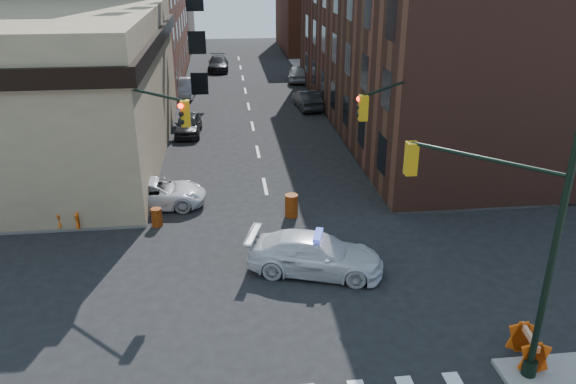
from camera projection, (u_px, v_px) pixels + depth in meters
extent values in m
plane|color=black|center=(285.00, 282.00, 22.25)|extent=(140.00, 140.00, 0.00)
cube|color=gray|center=(482.00, 87.00, 54.60)|extent=(34.00, 54.50, 0.15)
cube|color=#502B20|center=(425.00, 27.00, 41.46)|extent=(14.00, 34.00, 14.00)
cube|color=#5C2C1D|center=(341.00, 3.00, 74.41)|extent=(16.00, 16.00, 12.00)
cylinder|color=black|center=(552.00, 260.00, 15.59)|extent=(0.20, 0.20, 8.00)
cylinder|color=black|center=(529.00, 368.00, 17.06)|extent=(0.44, 0.44, 0.50)
cylinder|color=black|center=(485.00, 158.00, 15.89)|extent=(3.27, 3.27, 0.12)
cube|color=#BF8C0C|center=(411.00, 159.00, 17.38)|extent=(0.35, 0.35, 1.05)
sphere|color=#FF0C05|center=(415.00, 146.00, 17.40)|extent=(0.22, 0.22, 0.22)
sphere|color=black|center=(414.00, 156.00, 17.53)|extent=(0.22, 0.22, 0.22)
sphere|color=black|center=(414.00, 166.00, 17.66)|extent=(0.22, 0.22, 0.22)
cylinder|color=black|center=(122.00, 140.00, 25.66)|extent=(0.20, 0.20, 8.00)
cylinder|color=black|center=(131.00, 214.00, 27.13)|extent=(0.44, 0.44, 0.50)
cylinder|color=black|center=(148.00, 93.00, 23.39)|extent=(3.27, 3.27, 0.12)
cube|color=#BF8C0C|center=(185.00, 113.00, 22.31)|extent=(0.35, 0.35, 1.05)
sphere|color=#FF0C05|center=(181.00, 106.00, 22.01)|extent=(0.22, 0.22, 0.22)
sphere|color=black|center=(181.00, 114.00, 22.14)|extent=(0.22, 0.22, 0.22)
sphere|color=black|center=(182.00, 122.00, 22.27)|extent=(0.22, 0.22, 0.22)
cylinder|color=black|center=(410.00, 130.00, 27.11)|extent=(0.20, 0.20, 8.00)
cylinder|color=black|center=(404.00, 201.00, 28.57)|extent=(0.44, 0.44, 0.50)
cylinder|color=black|center=(391.00, 87.00, 24.50)|extent=(3.27, 3.27, 0.12)
cube|color=#BF8C0C|center=(363.00, 108.00, 23.08)|extent=(0.35, 0.35, 1.05)
sphere|color=#FF0C05|center=(359.00, 99.00, 23.06)|extent=(0.22, 0.22, 0.22)
sphere|color=black|center=(359.00, 107.00, 23.19)|extent=(0.22, 0.22, 0.22)
sphere|color=black|center=(358.00, 114.00, 23.32)|extent=(0.22, 0.22, 0.22)
cylinder|color=black|center=(340.00, 93.00, 46.24)|extent=(0.24, 0.24, 2.60)
sphere|color=#954915|center=(341.00, 68.00, 45.44)|extent=(3.00, 3.00, 3.00)
cylinder|color=black|center=(323.00, 74.00, 53.56)|extent=(0.24, 0.24, 2.60)
sphere|color=#954915|center=(324.00, 52.00, 52.75)|extent=(3.00, 3.00, 3.00)
imported|color=silver|center=(315.00, 254.00, 22.69)|extent=(5.94, 3.76, 1.60)
imported|color=silver|center=(155.00, 193.00, 28.68)|extent=(5.26, 2.55, 1.44)
imported|color=black|center=(188.00, 124.00, 40.19)|extent=(1.92, 4.42, 1.48)
imported|color=#9C9EA4|center=(185.00, 88.00, 50.79)|extent=(2.17, 5.08, 1.63)
imported|color=black|center=(218.00, 63.00, 62.25)|extent=(2.32, 5.46, 1.57)
imported|color=black|center=(307.00, 99.00, 46.92)|extent=(2.02, 4.83, 1.55)
imported|color=#9B9CA3|center=(297.00, 73.00, 57.04)|extent=(2.43, 4.95, 1.62)
imported|color=black|center=(104.00, 182.00, 29.47)|extent=(0.71, 0.63, 1.63)
imported|color=black|center=(65.00, 209.00, 26.32)|extent=(0.80, 0.63, 1.65)
imported|color=#1E222D|center=(51.00, 206.00, 26.19)|extent=(1.17, 1.14, 1.97)
cylinder|color=#DC4D0A|center=(291.00, 206.00, 27.61)|extent=(0.82, 0.82, 1.14)
cylinder|color=#D06709|center=(157.00, 217.00, 26.67)|extent=(0.62, 0.62, 0.90)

